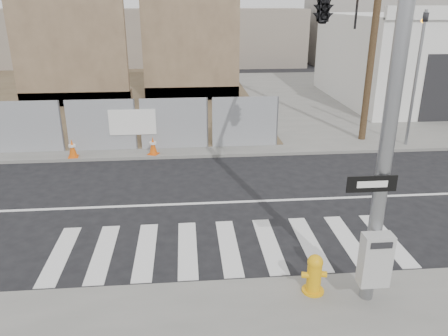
{
  "coord_description": "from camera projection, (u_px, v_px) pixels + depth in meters",
  "views": [
    {
      "loc": [
        -0.94,
        -11.69,
        5.59
      ],
      "look_at": [
        0.04,
        -0.78,
        1.4
      ],
      "focal_mm": 35.0,
      "sensor_mm": 36.0,
      "label": 1
    }
  ],
  "objects": [
    {
      "name": "ground",
      "position": [
        220.0,
        203.0,
        12.95
      ],
      "size": [
        100.0,
        100.0,
        0.0
      ],
      "primitive_type": "plane",
      "color": "black",
      "rests_on": "ground"
    },
    {
      "name": "sidewalk_far",
      "position": [
        201.0,
        101.0,
        25.95
      ],
      "size": [
        50.0,
        20.0,
        0.12
      ],
      "primitive_type": "cube",
      "color": "slate",
      "rests_on": "ground"
    },
    {
      "name": "signal_pole",
      "position": [
        341.0,
        41.0,
        9.55
      ],
      "size": [
        0.96,
        5.87,
        7.0
      ],
      "color": "gray",
      "rests_on": "sidewalk_near"
    },
    {
      "name": "far_signal_pole",
      "position": [
        419.0,
        60.0,
        16.65
      ],
      "size": [
        0.16,
        0.2,
        5.6
      ],
      "color": "gray",
      "rests_on": "sidewalk_far"
    },
    {
      "name": "concrete_wall_left",
      "position": [
        70.0,
        46.0,
        23.32
      ],
      "size": [
        6.0,
        1.3,
        8.0
      ],
      "color": "brown",
      "rests_on": "sidewalk_far"
    },
    {
      "name": "concrete_wall_right",
      "position": [
        191.0,
        43.0,
        24.8
      ],
      "size": [
        5.5,
        1.3,
        8.0
      ],
      "color": "brown",
      "rests_on": "sidewalk_far"
    },
    {
      "name": "auto_shop",
      "position": [
        442.0,
        58.0,
        25.28
      ],
      "size": [
        12.0,
        10.2,
        5.95
      ],
      "color": "silver",
      "rests_on": "sidewalk_far"
    },
    {
      "name": "utility_pole_right",
      "position": [
        377.0,
        12.0,
        16.75
      ],
      "size": [
        1.6,
        0.28,
        10.0
      ],
      "color": "#4B3923",
      "rests_on": "sidewalk_far"
    },
    {
      "name": "fire_hydrant",
      "position": [
        314.0,
        274.0,
        8.65
      ],
      "size": [
        0.53,
        0.53,
        0.84
      ],
      "rotation": [
        0.0,
        0.0,
        -0.24
      ],
      "color": "#E7A30C",
      "rests_on": "sidewalk_near"
    },
    {
      "name": "traffic_cone_c",
      "position": [
        72.0,
        148.0,
        16.27
      ],
      "size": [
        0.4,
        0.4,
        0.7
      ],
      "rotation": [
        0.0,
        0.0,
        0.13
      ],
      "color": "#DB550B",
      "rests_on": "sidewalk_far"
    },
    {
      "name": "traffic_cone_d",
      "position": [
        153.0,
        146.0,
        16.58
      ],
      "size": [
        0.47,
        0.47,
        0.69
      ],
      "rotation": [
        0.0,
        0.0,
        -0.41
      ],
      "color": "#DD530B",
      "rests_on": "sidewalk_far"
    }
  ]
}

